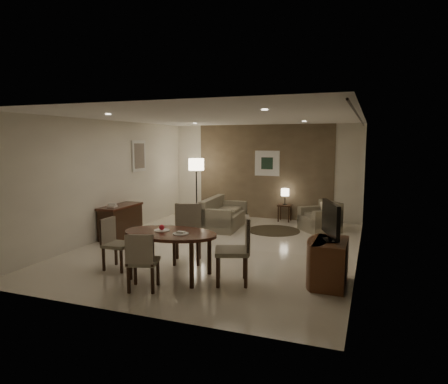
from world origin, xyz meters
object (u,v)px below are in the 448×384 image
at_px(dining_table, 170,255).
at_px(chair_near, 143,261).
at_px(chair_far, 187,234).
at_px(floor_lamp, 196,189).
at_px(tv_cabinet, 330,263).
at_px(chair_right, 232,250).
at_px(sofa, 224,213).
at_px(console_desk, 121,221).
at_px(armchair, 320,217).
at_px(side_table, 285,213).
at_px(chair_left, 118,244).

distance_m(dining_table, chair_near, 0.66).
height_order(chair_far, floor_lamp, floor_lamp).
bearing_deg(tv_cabinet, chair_right, -162.16).
height_order(dining_table, chair_near, chair_near).
xyz_separation_m(chair_far, sofa, (-0.41, 3.04, -0.14)).
height_order(console_desk, sofa, sofa).
height_order(console_desk, chair_near, chair_near).
distance_m(console_desk, chair_far, 2.60).
bearing_deg(floor_lamp, chair_far, -67.86).
bearing_deg(chair_right, chair_near, -78.33).
bearing_deg(armchair, chair_far, -69.57).
distance_m(side_table, floor_lamp, 2.61).
relative_size(console_desk, side_table, 2.56).
distance_m(chair_near, chair_left, 1.15).
relative_size(tv_cabinet, floor_lamp, 0.52).
bearing_deg(chair_far, chair_near, -111.17).
bearing_deg(chair_left, console_desk, 33.39).
relative_size(dining_table, chair_left, 1.78).
height_order(dining_table, side_table, dining_table).
relative_size(tv_cabinet, chair_near, 1.02).
bearing_deg(chair_right, tv_cabinet, 87.86).
bearing_deg(armchair, dining_table, -63.69).
relative_size(chair_right, armchair, 1.28).
relative_size(sofa, floor_lamp, 0.94).
bearing_deg(floor_lamp, tv_cabinet, -45.20).
height_order(tv_cabinet, sofa, sofa).
distance_m(chair_left, side_table, 5.53).
xyz_separation_m(console_desk, tv_cabinet, (4.89, -1.50, -0.03)).
bearing_deg(tv_cabinet, chair_far, 173.80).
height_order(tv_cabinet, chair_near, chair_near).
height_order(side_table, floor_lamp, floor_lamp).
distance_m(dining_table, chair_far, 0.84).
bearing_deg(chair_far, chair_left, -161.01).
bearing_deg(floor_lamp, armchair, -7.17).
distance_m(chair_right, floor_lamp, 5.45).
distance_m(tv_cabinet, chair_left, 3.58).
height_order(chair_near, chair_far, chair_far).
bearing_deg(dining_table, side_table, 81.51).
xyz_separation_m(chair_near, armchair, (1.97, 4.96, -0.07)).
bearing_deg(chair_right, armchair, 149.11).
relative_size(armchair, floor_lamp, 0.48).
height_order(dining_table, armchair, dining_table).
height_order(console_desk, chair_right, chair_right).
bearing_deg(chair_far, chair_right, -53.87).
bearing_deg(chair_left, sofa, -8.63).
bearing_deg(chair_right, chair_far, -143.44).
distance_m(tv_cabinet, chair_far, 2.61).
xyz_separation_m(chair_right, floor_lamp, (-2.74, 4.70, 0.34)).
height_order(chair_left, floor_lamp, floor_lamp).
bearing_deg(sofa, chair_left, 168.28).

